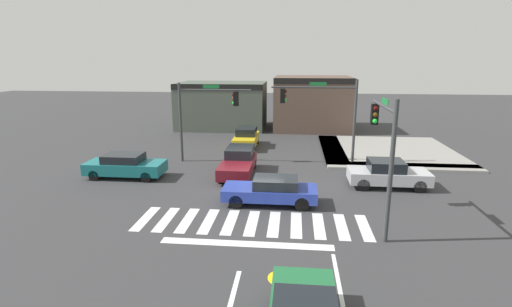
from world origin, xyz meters
The scene contains 13 objects.
ground_plane centered at (0.00, 0.00, 0.00)m, with size 120.00×120.00×0.00m, color #353538.
crosswalk_near centered at (0.00, -4.50, 0.00)m, with size 10.20×2.73×0.01m.
bike_detector_marking centered at (1.51, -8.79, 0.00)m, with size 1.04×1.04×0.01m.
curb_corner_northeast centered at (8.49, 9.42, 0.07)m, with size 10.00×10.60×0.15m.
storefront_row centered at (-0.92, 19.25, 2.48)m, with size 17.27×6.89×5.22m.
traffic_signal_northwest centered at (-4.25, 5.47, 3.75)m, with size 4.97×0.32×5.45m.
traffic_signal_southeast centered at (5.44, -4.10, 3.82)m, with size 0.32×4.26×5.63m.
traffic_signal_northeast centered at (3.62, 5.86, 3.93)m, with size 5.67×0.32×5.71m.
car_teal centered at (-8.38, 1.43, 0.74)m, with size 4.67×1.90×1.45m.
car_maroon centered at (-1.64, 2.78, 0.77)m, with size 1.87×4.74×1.56m.
car_yellow centered at (-2.10, 10.36, 0.77)m, with size 1.75×4.26×1.55m.
car_blue centered at (0.69, -2.10, 0.70)m, with size 4.63×1.79×1.35m.
car_silver centered at (7.03, 1.15, 0.76)m, with size 4.37×1.91×1.54m.
Camera 1 is at (1.75, -20.27, 7.09)m, focal length 27.24 mm.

